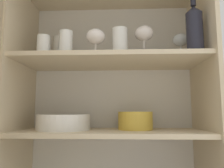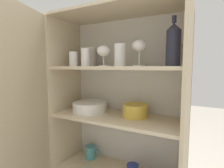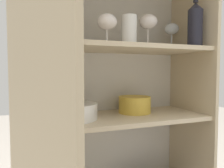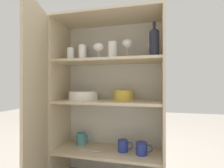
# 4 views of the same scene
# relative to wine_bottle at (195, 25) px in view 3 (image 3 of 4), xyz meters

# --- Properties ---
(cupboard_back_panel) EXTENTS (0.88, 0.02, 1.34)m
(cupboard_back_panel) POSITION_rel_wine_bottle_xyz_m (-0.37, 0.28, -0.44)
(cupboard_back_panel) COLOR silver
(cupboard_back_panel) RESTS_ON ground_plane
(cupboard_side_left) EXTENTS (0.02, 0.37, 1.34)m
(cupboard_side_left) POSITION_rel_wine_bottle_xyz_m (-0.80, 0.10, -0.44)
(cupboard_side_left) COLOR #CCB793
(cupboard_side_left) RESTS_ON ground_plane
(cupboard_side_right) EXTENTS (0.02, 0.37, 1.34)m
(cupboard_side_right) POSITION_rel_wine_bottle_xyz_m (0.06, 0.10, -0.44)
(cupboard_side_right) COLOR #CCB793
(cupboard_side_right) RESTS_ON ground_plane
(shelf_board_middle) EXTENTS (0.85, 0.34, 0.02)m
(shelf_board_middle) POSITION_rel_wine_bottle_xyz_m (-0.37, 0.10, -0.45)
(shelf_board_middle) COLOR beige
(shelf_board_upper) EXTENTS (0.85, 0.34, 0.02)m
(shelf_board_upper) POSITION_rel_wine_bottle_xyz_m (-0.37, 0.10, -0.12)
(shelf_board_upper) COLOR beige
(cupboard_door) EXTENTS (0.15, 0.43, 1.34)m
(cupboard_door) POSITION_rel_wine_bottle_xyz_m (-0.74, -0.29, -0.44)
(cupboard_door) COLOR tan
(cupboard_door) RESTS_ON ground_plane
(tumbler_glass_0) EXTENTS (0.06, 0.06, 0.12)m
(tumbler_glass_0) POSITION_rel_wine_bottle_xyz_m (-0.57, 0.04, -0.05)
(tumbler_glass_0) COLOR white
(tumbler_glass_0) RESTS_ON shelf_board_upper
(tumbler_glass_1) EXTENTS (0.06, 0.06, 0.10)m
(tumbler_glass_1) POSITION_rel_wine_bottle_xyz_m (-0.67, 0.04, -0.06)
(tumbler_glass_1) COLOR white
(tumbler_glass_1) RESTS_ON shelf_board_upper
(tumbler_glass_2) EXTENTS (0.08, 0.08, 0.14)m
(tumbler_glass_2) POSITION_rel_wine_bottle_xyz_m (-0.63, 0.19, -0.04)
(tumbler_glass_2) COLOR white
(tumbler_glass_2) RESTS_ON shelf_board_upper
(tumbler_glass_3) EXTENTS (0.07, 0.07, 0.14)m
(tumbler_glass_3) POSITION_rel_wine_bottle_xyz_m (-0.32, 0.06, -0.04)
(tumbler_glass_3) COLOR white
(tumbler_glass_3) RESTS_ON shelf_board_upper
(wine_glass_0) EXTENTS (0.09, 0.09, 0.16)m
(wine_glass_0) POSITION_rel_wine_bottle_xyz_m (-0.21, 0.09, 0.01)
(wine_glass_0) COLOR silver
(wine_glass_0) RESTS_ON shelf_board_upper
(wine_glass_1) EXTENTS (0.08, 0.08, 0.15)m
(wine_glass_1) POSITION_rel_wine_bottle_xyz_m (-0.02, 0.17, 0.00)
(wine_glass_1) COLOR white
(wine_glass_1) RESTS_ON shelf_board_upper
(wine_glass_2) EXTENTS (0.09, 0.09, 0.13)m
(wine_glass_2) POSITION_rel_wine_bottle_xyz_m (-0.43, 0.05, -0.01)
(wine_glass_2) COLOR silver
(wine_glass_2) RESTS_ON shelf_board_upper
(wine_bottle) EXTENTS (0.07, 0.07, 0.25)m
(wine_bottle) POSITION_rel_wine_bottle_xyz_m (0.00, 0.00, 0.00)
(wine_bottle) COLOR black
(wine_bottle) RESTS_ON shelf_board_upper
(plate_stack_white) EXTENTS (0.25, 0.25, 0.07)m
(plate_stack_white) POSITION_rel_wine_bottle_xyz_m (-0.59, 0.11, -0.40)
(plate_stack_white) COLOR white
(plate_stack_white) RESTS_ON shelf_board_middle
(mixing_bowl_large) EXTENTS (0.16, 0.16, 0.08)m
(mixing_bowl_large) POSITION_rel_wine_bottle_xyz_m (-0.25, 0.14, -0.39)
(mixing_bowl_large) COLOR gold
(mixing_bowl_large) RESTS_ON shelf_board_middle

